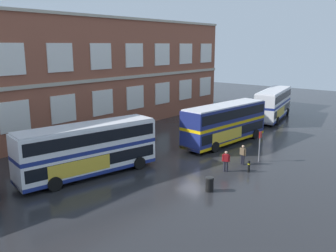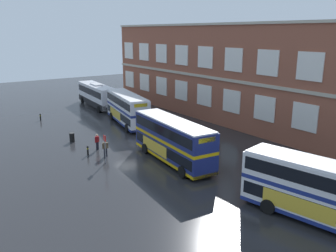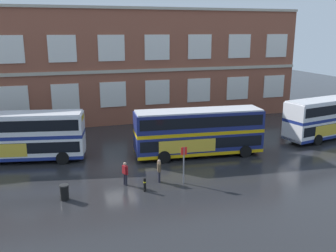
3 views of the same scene
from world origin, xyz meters
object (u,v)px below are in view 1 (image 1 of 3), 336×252
(double_decker_middle, at_px, (225,123))
(bus_stand_flag, at_px, (260,144))
(waiting_passenger, at_px, (243,154))
(safety_bollard_east, at_px, (249,166))
(station_litter_bin, at_px, (210,184))
(second_passenger, at_px, (226,160))
(double_decker_near, at_px, (88,149))
(double_decker_far, at_px, (273,104))

(double_decker_middle, xyz_separation_m, bus_stand_flag, (-3.33, -5.42, -0.51))
(waiting_passenger, xyz_separation_m, safety_bollard_east, (-1.39, -1.29, -0.44))
(waiting_passenger, xyz_separation_m, station_litter_bin, (-6.64, -0.97, -0.41))
(waiting_passenger, height_order, safety_bollard_east, waiting_passenger)
(double_decker_middle, xyz_separation_m, second_passenger, (-7.36, -4.45, -1.22))
(safety_bollard_east, bearing_deg, double_decker_middle, 43.32)
(double_decker_near, bearing_deg, safety_bollard_east, -47.25)
(station_litter_bin, xyz_separation_m, safety_bollard_east, (5.25, -0.32, -0.03))
(double_decker_middle, bearing_deg, waiting_passenger, -136.55)
(double_decker_middle, height_order, second_passenger, double_decker_middle)
(double_decker_near, height_order, bus_stand_flag, double_decker_near)
(double_decker_near, height_order, second_passenger, double_decker_near)
(double_decker_far, relative_size, safety_bollard_east, 11.88)
(station_litter_bin, height_order, safety_bollard_east, station_litter_bin)
(bus_stand_flag, xyz_separation_m, station_litter_bin, (-8.24, -0.22, -1.12))
(double_decker_far, distance_m, bus_stand_flag, 19.48)
(double_decker_near, bearing_deg, second_passenger, -45.86)
(double_decker_near, relative_size, waiting_passenger, 6.64)
(double_decker_near, distance_m, waiting_passenger, 12.83)
(double_decker_near, xyz_separation_m, station_litter_bin, (3.33, -8.95, -1.63))
(double_decker_far, xyz_separation_m, safety_bollard_east, (-21.28, -7.24, -1.66))
(station_litter_bin, bearing_deg, waiting_passenger, 8.28)
(double_decker_middle, bearing_deg, double_decker_near, 167.44)
(double_decker_near, xyz_separation_m, safety_bollard_east, (8.58, -9.28, -1.66))
(second_passenger, bearing_deg, double_decker_middle, 31.18)
(waiting_passenger, distance_m, safety_bollard_east, 1.95)
(waiting_passenger, distance_m, bus_stand_flag, 1.90)
(double_decker_middle, bearing_deg, station_litter_bin, -154.02)
(waiting_passenger, height_order, second_passenger, same)
(second_passenger, height_order, station_litter_bin, second_passenger)
(waiting_passenger, relative_size, bus_stand_flag, 0.63)
(waiting_passenger, distance_m, second_passenger, 2.44)
(double_decker_middle, distance_m, station_litter_bin, 12.97)
(double_decker_near, xyz_separation_m, bus_stand_flag, (11.57, -8.73, -0.51))
(bus_stand_flag, distance_m, station_litter_bin, 8.32)
(double_decker_far, height_order, bus_stand_flag, double_decker_far)
(second_passenger, distance_m, safety_bollard_east, 1.88)
(double_decker_far, xyz_separation_m, station_litter_bin, (-26.52, -6.91, -1.63))
(bus_stand_flag, relative_size, station_litter_bin, 2.62)
(double_decker_far, distance_m, waiting_passenger, 20.79)
(double_decker_far, relative_size, second_passenger, 6.64)
(double_decker_far, bearing_deg, waiting_passenger, -163.35)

